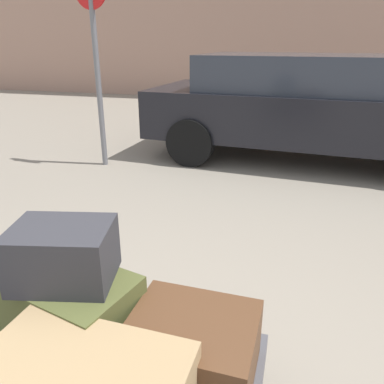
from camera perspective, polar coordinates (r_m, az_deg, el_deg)
The scene contains 6 objects.
duffel_bag_olive_front_right at distance 1.80m, azimuth -17.48°, elevation -16.69°, with size 0.55×0.35×0.34m, color #4C5128.
suitcase_brown_rear_left at distance 1.62m, azimuth 0.02°, elevation -22.22°, with size 0.49×0.42×0.26m, color #51331E.
duffel_bag_charcoal_topmost_pile at distance 1.64m, azimuth -18.61°, elevation -8.72°, with size 0.39×0.29×0.24m, color #2D2D33.
parked_car at distance 5.65m, azimuth 16.26°, elevation 12.31°, with size 4.42×2.17×1.42m.
bollard_kerb_near at distance 9.58m, azimuth 25.34°, elevation 12.05°, with size 0.27×0.27×0.66m, color #72665B.
no_parking_sign at distance 5.20m, azimuth -14.16°, elevation 19.98°, with size 0.49×0.13×2.43m.
Camera 1 is at (0.61, -1.00, 1.60)m, focal length 35.90 mm.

